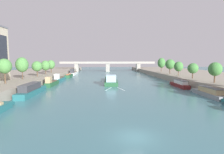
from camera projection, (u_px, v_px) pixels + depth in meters
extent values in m
plane|color=#42757F|center=(135.00, 137.00, 18.82)|extent=(400.00, 400.00, 0.00)
cube|color=gray|center=(12.00, 78.00, 71.28)|extent=(36.00, 170.00, 2.33)
cube|color=gray|center=(204.00, 77.00, 75.47)|extent=(36.00, 170.00, 2.33)
cube|color=#235633|center=(111.00, 81.00, 66.32)|extent=(5.00, 23.55, 1.17)
cube|color=#235633|center=(110.00, 77.00, 78.32)|extent=(4.16, 1.36, 0.95)
cube|color=#235633|center=(111.00, 79.00, 66.26)|extent=(5.08, 23.55, 0.06)
cube|color=#9EBCD6|center=(111.00, 78.00, 58.22)|extent=(3.39, 4.78, 2.25)
cube|color=black|center=(111.00, 77.00, 60.53)|extent=(2.61, 0.10, 0.63)
cube|color=brown|center=(111.00, 78.00, 68.57)|extent=(3.73, 12.28, 0.36)
cylinder|color=#232328|center=(113.00, 80.00, 59.23)|extent=(0.07, 0.07, 1.10)
cube|color=silver|center=(121.00, 89.00, 50.52)|extent=(1.84, 5.90, 0.03)
cube|color=silver|center=(108.00, 89.00, 50.44)|extent=(2.16, 5.83, 0.03)
cube|color=#23666B|center=(9.00, 103.00, 31.20)|extent=(1.68, 1.27, 0.89)
cube|color=#23666B|center=(32.00, 92.00, 42.03)|extent=(2.69, 13.62, 1.25)
cube|color=#23666B|center=(42.00, 87.00, 49.11)|extent=(2.38, 1.29, 0.99)
cube|color=#23666B|center=(32.00, 90.00, 41.97)|extent=(2.74, 13.62, 0.06)
cube|color=#38383D|center=(30.00, 87.00, 41.22)|extent=(2.17, 8.72, 1.46)
cube|color=#4C4C51|center=(30.00, 84.00, 41.15)|extent=(2.32, 8.99, 0.08)
cylinder|color=#232328|center=(26.00, 90.00, 37.89)|extent=(0.07, 0.07, 1.10)
cube|color=#235633|center=(52.00, 84.00, 57.11)|extent=(2.21, 9.27, 1.25)
cube|color=#235633|center=(56.00, 82.00, 62.03)|extent=(1.94, 1.30, 1.00)
cube|color=#235633|center=(52.00, 82.00, 57.04)|extent=(2.25, 9.27, 0.06)
cube|color=tan|center=(48.00, 80.00, 53.83)|extent=(1.55, 1.88, 1.94)
cube|color=black|center=(49.00, 79.00, 54.72)|extent=(1.21, 0.05, 0.54)
cube|color=brown|center=(53.00, 81.00, 57.94)|extent=(1.67, 4.83, 0.36)
cylinder|color=#232328|center=(50.00, 81.00, 54.24)|extent=(0.07, 0.07, 1.10)
cube|color=#23666B|center=(60.00, 79.00, 70.82)|extent=(2.41, 11.53, 1.06)
cube|color=#23666B|center=(63.00, 78.00, 76.87)|extent=(2.06, 1.27, 0.89)
cube|color=#23666B|center=(60.00, 78.00, 70.77)|extent=(2.46, 11.53, 0.06)
cube|color=white|center=(57.00, 76.00, 66.78)|extent=(1.66, 2.33, 2.06)
cube|color=black|center=(58.00, 75.00, 67.90)|extent=(1.29, 0.06, 0.58)
cube|color=brown|center=(60.00, 77.00, 71.89)|extent=(1.81, 6.01, 0.36)
cylinder|color=#232328|center=(58.00, 78.00, 67.29)|extent=(0.07, 0.07, 1.10)
cube|color=#235633|center=(69.00, 76.00, 86.38)|extent=(2.71, 11.34, 1.19)
cube|color=#235633|center=(71.00, 75.00, 92.31)|extent=(2.27, 1.32, 0.96)
cube|color=#235633|center=(69.00, 75.00, 86.32)|extent=(2.75, 11.34, 0.06)
cube|color=#9E5133|center=(70.00, 74.00, 88.76)|extent=(1.20, 0.94, 0.40)
cube|color=#9E5133|center=(68.00, 75.00, 83.17)|extent=(1.33, 1.14, 0.48)
cylinder|color=#232328|center=(68.00, 74.00, 82.94)|extent=(0.07, 0.07, 1.10)
cube|color=silver|center=(74.00, 74.00, 101.33)|extent=(2.59, 14.07, 1.27)
cube|color=silver|center=(76.00, 72.00, 108.66)|extent=(2.45, 1.26, 1.01)
cube|color=silver|center=(74.00, 72.00, 101.27)|extent=(2.65, 14.07, 0.06)
cube|color=#38383D|center=(72.00, 71.00, 96.40)|extent=(1.94, 2.82, 2.22)
cube|color=black|center=(72.00, 70.00, 97.78)|extent=(1.55, 0.03, 0.62)
cube|color=brown|center=(74.00, 72.00, 102.65)|extent=(2.02, 7.32, 0.36)
cylinder|color=#232328|center=(73.00, 72.00, 97.04)|extent=(0.07, 0.07, 1.10)
cube|color=gray|center=(209.00, 94.00, 40.15)|extent=(2.50, 10.90, 0.93)
cube|color=gray|center=(196.00, 90.00, 45.89)|extent=(2.28, 1.23, 0.83)
cube|color=gray|center=(209.00, 92.00, 40.10)|extent=(2.55, 10.90, 0.06)
cube|color=tan|center=(210.00, 90.00, 39.50)|extent=(2.03, 6.98, 1.15)
cube|color=#4C4C51|center=(211.00, 87.00, 39.44)|extent=(2.18, 7.19, 0.08)
cylinder|color=#232328|center=(220.00, 92.00, 36.81)|extent=(0.07, 0.07, 1.10)
cube|color=maroon|center=(180.00, 85.00, 53.96)|extent=(2.28, 10.14, 1.03)
cube|color=maroon|center=(173.00, 83.00, 59.33)|extent=(2.04, 1.25, 0.88)
cube|color=maroon|center=(180.00, 84.00, 53.91)|extent=(2.32, 10.14, 0.06)
cube|color=white|center=(181.00, 82.00, 53.35)|extent=(1.84, 6.50, 1.12)
cube|color=#4C4C51|center=(181.00, 80.00, 53.29)|extent=(1.97, 6.69, 0.08)
cylinder|color=#232328|center=(185.00, 83.00, 50.85)|extent=(0.07, 0.07, 1.10)
cylinder|color=brown|center=(5.00, 77.00, 45.00)|extent=(0.35, 0.35, 3.47)
ellipsoid|color=#4C8942|center=(4.00, 66.00, 44.73)|extent=(3.55, 3.55, 3.90)
cylinder|color=brown|center=(22.00, 74.00, 54.92)|extent=(0.24, 0.24, 3.36)
ellipsoid|color=#4C8942|center=(22.00, 65.00, 54.63)|extent=(3.80, 3.80, 4.70)
cylinder|color=brown|center=(37.00, 73.00, 64.87)|extent=(0.35, 0.35, 2.76)
ellipsoid|color=#4C8942|center=(37.00, 66.00, 64.63)|extent=(3.77, 3.77, 3.83)
cylinder|color=brown|center=(46.00, 71.00, 74.23)|extent=(0.35, 0.35, 2.65)
ellipsoid|color=#4C8942|center=(46.00, 66.00, 73.99)|extent=(3.74, 3.74, 4.27)
cylinder|color=brown|center=(51.00, 70.00, 83.94)|extent=(0.38, 0.38, 2.80)
ellipsoid|color=#4C8942|center=(51.00, 65.00, 83.69)|extent=(3.73, 3.73, 4.34)
cylinder|color=brown|center=(215.00, 78.00, 46.60)|extent=(0.38, 0.38, 2.67)
ellipsoid|color=#427F3D|center=(215.00, 69.00, 46.38)|extent=(3.45, 3.45, 3.70)
cylinder|color=brown|center=(193.00, 75.00, 57.70)|extent=(0.36, 0.36, 2.44)
ellipsoid|color=#427F3D|center=(193.00, 68.00, 57.49)|extent=(3.40, 3.40, 3.44)
cylinder|color=brown|center=(178.00, 72.00, 68.76)|extent=(0.28, 0.28, 2.53)
ellipsoid|color=#427F3D|center=(179.00, 66.00, 68.53)|extent=(3.51, 3.51, 3.90)
cylinder|color=brown|center=(170.00, 70.00, 78.16)|extent=(0.37, 0.37, 3.07)
ellipsoid|color=#427F3D|center=(170.00, 64.00, 77.90)|extent=(4.24, 4.24, 4.44)
cylinder|color=brown|center=(161.00, 69.00, 89.29)|extent=(0.29, 0.29, 3.36)
ellipsoid|color=#427F3D|center=(161.00, 63.00, 88.99)|extent=(3.88, 3.88, 5.05)
cube|color=#232833|center=(1.00, 51.00, 51.46)|extent=(0.04, 7.50, 9.65)
cube|color=#9E998E|center=(108.00, 63.00, 128.33)|extent=(69.93, 4.40, 0.60)
cube|color=#9E998E|center=(108.00, 62.00, 126.27)|extent=(69.93, 0.30, 0.90)
cube|color=#9E998E|center=(108.00, 62.00, 130.24)|extent=(69.93, 0.30, 0.90)
cube|color=#9E998E|center=(77.00, 68.00, 127.47)|extent=(2.80, 3.60, 5.93)
cube|color=#9E998E|center=(108.00, 68.00, 128.64)|extent=(2.80, 3.60, 5.93)
cube|color=#9E998E|center=(138.00, 68.00, 129.82)|extent=(2.80, 3.60, 5.93)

